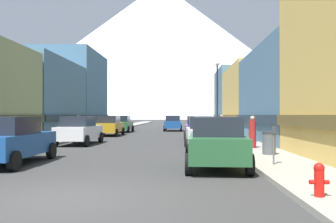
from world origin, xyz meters
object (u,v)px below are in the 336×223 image
car_left_0 (10,140)px  parking_meter_near (274,139)px  car_right_2 (199,128)px  streetlamp_right (217,87)px  car_left_1 (79,130)px  pedestrian_0 (222,125)px  car_left_2 (109,126)px  car_right_1 (204,133)px  fire_hydrant_near (319,179)px  car_right_0 (216,142)px  pedestrian_2 (78,126)px  potted_plant_0 (252,136)px  trash_bin_right (269,143)px  car_driving_0 (173,123)px  car_left_3 (122,124)px  pedestrian_1 (252,133)px

car_left_0 → parking_meter_near: bearing=-4.1°
car_right_2 → streetlamp_right: size_ratio=0.75×
car_left_1 → pedestrian_0: (10.05, 10.59, 0.04)m
car_left_2 → pedestrian_0: 10.16m
car_right_1 → fire_hydrant_near: size_ratio=6.27×
car_right_0 → car_right_2: same height
pedestrian_2 → streetlamp_right: 12.24m
car_left_0 → potted_plant_0: 14.19m
trash_bin_right → streetlamp_right: size_ratio=0.17×
fire_hydrant_near → pedestrian_0: 24.91m
pedestrian_0 → pedestrian_2: bearing=-167.8°
car_driving_0 → streetlamp_right: 14.23m
potted_plant_0 → streetlamp_right: bearing=107.8°
car_left_3 → pedestrian_2: 8.12m
car_left_3 → pedestrian_2: pedestrian_2 is taller
car_right_1 → parking_meter_near: bearing=-73.4°
car_driving_0 → pedestrian_0: (4.65, -8.27, 0.04)m
pedestrian_0 → streetlamp_right: 6.01m
car_right_0 → car_left_2: bearing=112.3°
fire_hydrant_near → pedestrian_0: (0.80, 24.89, 0.42)m
car_right_1 → trash_bin_right: car_right_1 is taller
car_right_1 → car_driving_0: same height
fire_hydrant_near → potted_plant_0: bearing=84.0°
car_left_1 → potted_plant_0: size_ratio=5.87×
car_left_1 → pedestrian_2: 8.27m
car_left_0 → streetlamp_right: bearing=57.5°
car_left_3 → car_right_2: size_ratio=1.00×
car_driving_0 → car_right_2: bearing=-82.1°
car_left_3 → streetlamp_right: 14.01m
car_left_1 → car_right_1: size_ratio=1.01×
fire_hydrant_near → potted_plant_0: (1.55, 14.64, -0.01)m
parking_meter_near → pedestrian_0: 20.13m
car_left_3 → pedestrian_1: pedestrian_1 is taller
pedestrian_1 → parking_meter_near: bearing=-94.7°
car_left_3 → trash_bin_right: (10.15, -22.11, -0.26)m
car_right_0 → pedestrian_2: 20.00m
car_right_0 → car_left_3: bearing=106.9°
car_left_2 → car_right_1: bearing=-58.0°
car_left_2 → car_right_0: bearing=-67.7°
car_right_2 → trash_bin_right: bearing=-74.9°
car_left_3 → trash_bin_right: bearing=-65.3°
car_left_0 → car_left_1: same height
car_left_0 → car_left_3: size_ratio=1.00×
car_left_2 → parking_meter_near: car_left_2 is taller
parking_meter_near → pedestrian_0: bearing=88.6°
car_right_0 → pedestrian_0: (2.45, 19.99, 0.04)m
car_right_1 → parking_meter_near: size_ratio=3.32×
pedestrian_0 → pedestrian_2: size_ratio=1.01×
car_left_1 → car_right_0: (7.60, -9.39, 0.00)m
car_driving_0 → pedestrian_2: bearing=-125.6°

